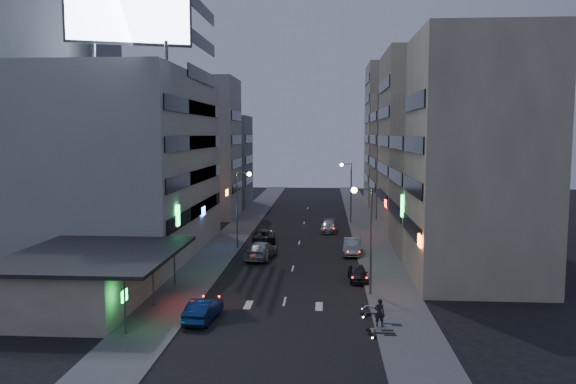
# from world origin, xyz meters

# --- Properties ---
(ground) EXTENTS (180.00, 180.00, 0.00)m
(ground) POSITION_xyz_m (0.00, 0.00, 0.00)
(ground) COLOR black
(ground) RESTS_ON ground
(sidewalk_left) EXTENTS (4.00, 120.00, 0.12)m
(sidewalk_left) POSITION_xyz_m (-8.00, 30.00, 0.06)
(sidewalk_left) COLOR #4C4C4F
(sidewalk_left) RESTS_ON ground
(sidewalk_right) EXTENTS (4.00, 120.00, 0.12)m
(sidewalk_right) POSITION_xyz_m (8.00, 30.00, 0.06)
(sidewalk_right) COLOR #4C4C4F
(sidewalk_right) RESTS_ON ground
(food_court) EXTENTS (11.00, 13.00, 3.88)m
(food_court) POSITION_xyz_m (-13.90, 2.00, 1.98)
(food_court) COLOR #C4B59A
(food_court) RESTS_ON ground
(white_building) EXTENTS (14.00, 24.00, 18.00)m
(white_building) POSITION_xyz_m (-17.00, 20.00, 9.00)
(white_building) COLOR #A1A19D
(white_building) RESTS_ON ground
(grey_tower) EXTENTS (10.00, 14.00, 34.00)m
(grey_tower) POSITION_xyz_m (-26.00, 23.00, 17.00)
(grey_tower) COLOR gray
(grey_tower) RESTS_ON ground
(shophouse_near) EXTENTS (10.00, 11.00, 20.00)m
(shophouse_near) POSITION_xyz_m (15.00, 10.50, 10.00)
(shophouse_near) COLOR #C4B59A
(shophouse_near) RESTS_ON ground
(shophouse_mid) EXTENTS (11.00, 12.00, 16.00)m
(shophouse_mid) POSITION_xyz_m (15.50, 22.00, 8.00)
(shophouse_mid) COLOR tan
(shophouse_mid) RESTS_ON ground
(shophouse_far) EXTENTS (10.00, 14.00, 22.00)m
(shophouse_far) POSITION_xyz_m (15.00, 35.00, 11.00)
(shophouse_far) COLOR #C4B59A
(shophouse_far) RESTS_ON ground
(far_left_a) EXTENTS (11.00, 10.00, 20.00)m
(far_left_a) POSITION_xyz_m (-15.50, 45.00, 10.00)
(far_left_a) COLOR #A1A19D
(far_left_a) RESTS_ON ground
(far_left_b) EXTENTS (12.00, 10.00, 15.00)m
(far_left_b) POSITION_xyz_m (-16.00, 58.00, 7.50)
(far_left_b) COLOR gray
(far_left_b) RESTS_ON ground
(far_right_a) EXTENTS (11.00, 12.00, 18.00)m
(far_right_a) POSITION_xyz_m (15.50, 50.00, 9.00)
(far_right_a) COLOR tan
(far_right_a) RESTS_ON ground
(far_right_b) EXTENTS (12.00, 12.00, 24.00)m
(far_right_b) POSITION_xyz_m (16.00, 64.00, 12.00)
(far_right_b) COLOR #C4B59A
(far_right_b) RESTS_ON ground
(billboard) EXTENTS (9.52, 3.75, 6.20)m
(billboard) POSITION_xyz_m (-12.99, 9.97, 21.66)
(billboard) COLOR #595B60
(billboard) RESTS_ON white_building
(street_lamp_right_near) EXTENTS (1.60, 0.44, 8.02)m
(street_lamp_right_near) POSITION_xyz_m (5.90, 6.00, 5.36)
(street_lamp_right_near) COLOR #595B60
(street_lamp_right_near) RESTS_ON sidewalk_right
(street_lamp_left) EXTENTS (1.60, 0.44, 8.02)m
(street_lamp_left) POSITION_xyz_m (-5.90, 22.00, 5.36)
(street_lamp_left) COLOR #595B60
(street_lamp_left) RESTS_ON sidewalk_left
(street_lamp_right_far) EXTENTS (1.60, 0.44, 8.02)m
(street_lamp_right_far) POSITION_xyz_m (5.90, 40.00, 5.36)
(street_lamp_right_far) COLOR #595B60
(street_lamp_right_far) RESTS_ON sidewalk_right
(parked_car_right_near) EXTENTS (1.67, 3.82, 1.28)m
(parked_car_right_near) POSITION_xyz_m (5.60, 10.15, 0.64)
(parked_car_right_near) COLOR #27282C
(parked_car_right_near) RESTS_ON ground
(parked_car_right_mid) EXTENTS (2.08, 4.93, 1.58)m
(parked_car_right_mid) POSITION_xyz_m (5.60, 20.31, 0.79)
(parked_car_right_mid) COLOR #A0A4A8
(parked_car_right_mid) RESTS_ON ground
(parked_car_left) EXTENTS (3.02, 5.63, 1.50)m
(parked_car_left) POSITION_xyz_m (-3.94, 25.89, 0.75)
(parked_car_left) COLOR black
(parked_car_left) RESTS_ON ground
(parked_car_right_far) EXTENTS (2.06, 4.76, 1.36)m
(parked_car_right_far) POSITION_xyz_m (3.32, 33.25, 0.68)
(parked_car_right_far) COLOR #999DA0
(parked_car_right_far) RESTS_ON ground
(road_car_blue) EXTENTS (1.93, 4.45, 1.43)m
(road_car_blue) POSITION_xyz_m (-4.95, -0.42, 0.71)
(road_car_blue) COLOR navy
(road_car_blue) RESTS_ON ground
(road_car_silver) EXTENTS (3.04, 6.01, 1.67)m
(road_car_silver) POSITION_xyz_m (-3.31, 17.75, 0.84)
(road_car_silver) COLOR #9B9FA3
(road_car_silver) RESTS_ON ground
(person) EXTENTS (0.68, 0.50, 1.74)m
(person) POSITION_xyz_m (6.30, -1.12, 0.99)
(person) COLOR black
(person) RESTS_ON sidewalk_right
(scooter_black_a) EXTENTS (0.69, 2.03, 1.24)m
(scooter_black_a) POSITION_xyz_m (7.15, -2.26, 0.74)
(scooter_black_a) COLOR black
(scooter_black_a) RESTS_ON sidewalk_right
(scooter_silver_a) EXTENTS (0.84, 2.04, 1.21)m
(scooter_silver_a) POSITION_xyz_m (7.04, -1.48, 0.73)
(scooter_silver_a) COLOR #B4B6BC
(scooter_silver_a) RESTS_ON sidewalk_right
(scooter_blue) EXTENTS (0.77, 1.86, 1.11)m
(scooter_blue) POSITION_xyz_m (7.77, -0.61, 0.67)
(scooter_blue) COLOR navy
(scooter_blue) RESTS_ON sidewalk_right
(scooter_black_b) EXTENTS (0.84, 2.04, 1.21)m
(scooter_black_b) POSITION_xyz_m (6.89, 1.35, 0.73)
(scooter_black_b) COLOR black
(scooter_black_b) RESTS_ON sidewalk_right
(scooter_silver_b) EXTENTS (1.14, 1.79, 1.04)m
(scooter_silver_b) POSITION_xyz_m (6.81, 2.72, 0.64)
(scooter_silver_b) COLOR silver
(scooter_silver_b) RESTS_ON sidewalk_right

